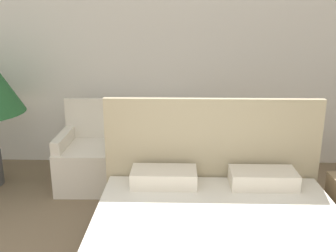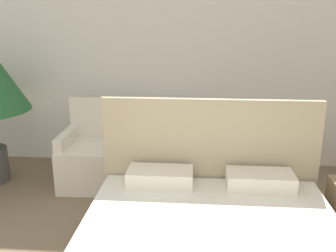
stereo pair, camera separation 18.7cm
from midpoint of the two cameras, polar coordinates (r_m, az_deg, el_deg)
wall_back at (r=4.73m, az=0.07°, el=11.32°), size 10.00×0.06×2.90m
armchair_near_window_left at (r=4.37m, az=-9.93°, el=-5.00°), size 0.71×0.73×0.94m
armchair_near_window_right at (r=4.24m, az=2.65°, el=-5.45°), size 0.77×0.79×0.94m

